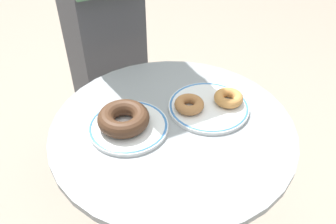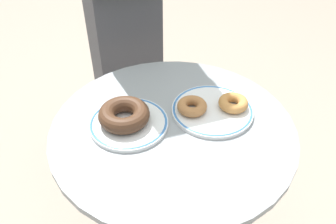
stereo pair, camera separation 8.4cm
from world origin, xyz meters
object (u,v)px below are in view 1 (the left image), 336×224
at_px(plate_left, 129,126).
at_px(plate_right, 209,107).
at_px(donut_chocolate, 124,118).
at_px(cafe_table, 172,186).
at_px(donut_cinnamon, 189,104).
at_px(donut_old_fashioned, 228,98).

xyz_separation_m(plate_left, plate_right, (0.22, 0.02, 0.00)).
xyz_separation_m(plate_left, donut_chocolate, (-0.01, 0.00, 0.03)).
xyz_separation_m(cafe_table, donut_chocolate, (-0.12, 0.02, 0.28)).
height_order(cafe_table, donut_cinnamon, donut_cinnamon).
bearing_deg(plate_right, cafe_table, -159.89).
height_order(plate_right, donut_cinnamon, donut_cinnamon).
height_order(cafe_table, plate_left, plate_left).
relative_size(cafe_table, plate_left, 3.60).
bearing_deg(plate_left, donut_cinnamon, 8.66).
bearing_deg(donut_cinnamon, donut_old_fashioned, 0.34).
xyz_separation_m(plate_left, donut_cinnamon, (0.16, 0.02, 0.02)).
bearing_deg(plate_right, donut_cinnamon, 179.88).
relative_size(plate_right, donut_old_fashioned, 2.76).
relative_size(cafe_table, plate_right, 3.35).
height_order(donut_old_fashioned, donut_cinnamon, same).
xyz_separation_m(cafe_table, plate_left, (-0.11, 0.02, 0.25)).
height_order(cafe_table, donut_chocolate, donut_chocolate).
bearing_deg(plate_left, cafe_table, -7.90).
xyz_separation_m(cafe_table, plate_right, (0.11, 0.04, 0.25)).
bearing_deg(donut_old_fashioned, plate_left, -174.64).
distance_m(plate_left, donut_cinnamon, 0.17).
height_order(plate_left, plate_right, same).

